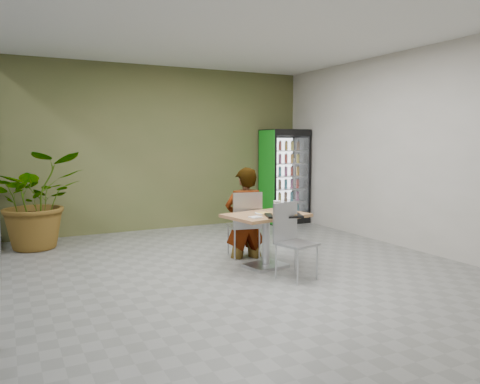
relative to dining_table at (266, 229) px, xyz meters
name	(u,v)px	position (x,y,z in m)	size (l,w,h in m)	color
ground	(246,271)	(-0.34, -0.07, -0.54)	(7.00, 7.00, 0.00)	gray
room_envelope	(246,152)	(-0.34, -0.07, 1.06)	(6.00, 7.00, 3.20)	beige
dining_table	(266,229)	(0.00, 0.00, 0.00)	(1.18, 0.92, 0.75)	#9D6443
chair_far	(245,219)	(-0.02, 0.57, 0.05)	(0.52, 0.52, 1.00)	#AAABAE
chair_near	(291,234)	(0.04, -0.57, 0.03)	(0.52, 0.52, 0.96)	#AAABAE
seated_woman	(245,223)	(0.00, 0.63, -0.01)	(0.61, 0.40, 1.66)	black
pizza_plate	(263,213)	(-0.02, 0.03, 0.23)	(0.34, 0.30, 0.03)	silver
soda_cup	(277,207)	(0.15, -0.03, 0.30)	(0.10, 0.10, 0.18)	silver
napkin_stack	(255,217)	(-0.30, -0.23, 0.22)	(0.14, 0.14, 0.02)	silver
cafeteria_tray	(284,216)	(0.10, -0.30, 0.23)	(0.47, 0.34, 0.03)	black
beverage_fridge	(285,176)	(2.18, 2.99, 0.46)	(0.93, 0.72, 1.99)	black
potted_plant	(37,200)	(-2.75, 2.70, 0.26)	(1.43, 1.24, 1.59)	#2C5D25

